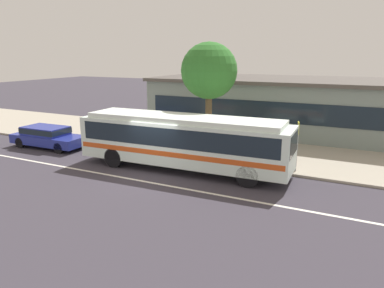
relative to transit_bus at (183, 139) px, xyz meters
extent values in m
plane|color=#39343E|center=(-0.97, -1.51, -1.58)|extent=(120.00, 120.00, 0.00)
cube|color=#A59B89|center=(-0.97, 5.35, -1.52)|extent=(60.00, 8.00, 0.12)
cube|color=silver|center=(-0.97, -2.31, -1.57)|extent=(56.00, 0.16, 0.01)
cube|color=white|center=(-0.02, 0.00, -0.13)|extent=(10.66, 2.80, 2.04)
cube|color=white|center=(-0.02, 0.00, 1.01)|extent=(9.80, 2.48, 0.24)
cube|color=#19232D|center=(-0.02, 0.00, 0.28)|extent=(10.03, 2.80, 0.90)
cube|color=#D24E1A|center=(-0.02, 0.00, -0.50)|extent=(10.45, 2.81, 0.24)
cube|color=#19232D|center=(5.22, 0.19, 0.28)|extent=(0.20, 2.12, 0.98)
cylinder|color=black|center=(3.54, 1.19, -1.08)|extent=(1.01, 0.32, 1.00)
cylinder|color=black|center=(3.62, -0.93, -1.08)|extent=(1.01, 0.32, 1.00)
cylinder|color=black|center=(-3.44, 0.94, -1.08)|extent=(1.01, 0.32, 1.00)
cylinder|color=black|center=(-3.36, -1.19, -1.08)|extent=(1.01, 0.32, 1.00)
cube|color=navy|center=(-9.47, 0.25, -1.06)|extent=(4.83, 1.95, 0.55)
cube|color=navy|center=(-9.71, 0.24, -0.54)|extent=(2.72, 1.68, 0.50)
cube|color=#19232D|center=(-9.71, 0.24, -0.51)|extent=(2.77, 1.70, 0.32)
cylinder|color=black|center=(-7.91, 1.10, -1.26)|extent=(0.65, 0.24, 0.64)
cylinder|color=black|center=(-7.87, -0.52, -1.26)|extent=(0.65, 0.24, 0.64)
cylinder|color=black|center=(-11.07, 1.02, -1.26)|extent=(0.65, 0.24, 0.64)
cylinder|color=black|center=(-11.03, -0.60, -1.26)|extent=(0.65, 0.24, 0.64)
cylinder|color=#3E3432|center=(-3.78, 3.38, -1.03)|extent=(0.14, 0.14, 0.86)
cylinder|color=#3E3432|center=(-3.72, 3.53, -1.03)|extent=(0.14, 0.14, 0.86)
cylinder|color=#3177BD|center=(-3.75, 3.46, -0.29)|extent=(0.44, 0.44, 0.61)
sphere|color=#DFAD7B|center=(-3.75, 3.46, 0.12)|extent=(0.22, 0.22, 0.22)
cylinder|color=#2F244C|center=(-3.17, 2.13, -1.01)|extent=(0.14, 0.14, 0.90)
cylinder|color=#2F244C|center=(-3.07, 2.26, -1.01)|extent=(0.14, 0.14, 0.90)
cylinder|color=#C93241|center=(-3.12, 2.20, -0.26)|extent=(0.48, 0.48, 0.58)
sphere|color=tan|center=(-3.12, 2.20, 0.14)|extent=(0.22, 0.22, 0.22)
cylinder|color=gray|center=(5.13, 1.85, -0.29)|extent=(0.08, 0.08, 2.33)
cube|color=yellow|center=(5.13, 1.85, 0.68)|extent=(0.15, 0.44, 0.56)
cylinder|color=brown|center=(-0.24, 3.66, 0.28)|extent=(0.37, 0.37, 3.48)
sphere|color=#31742B|center=(-0.24, 3.66, 3.13)|extent=(3.17, 3.17, 3.17)
cube|color=gray|center=(2.22, 11.71, 0.26)|extent=(18.43, 8.31, 3.67)
cube|color=#19232D|center=(2.22, 7.53, 0.44)|extent=(16.96, 0.04, 1.32)
cube|color=#4F4944|center=(2.22, 11.71, 2.21)|extent=(18.83, 8.71, 0.24)
camera|label=1|loc=(7.86, -15.01, 4.00)|focal=33.28mm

